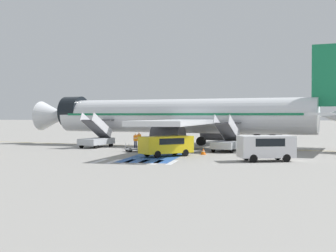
{
  "coord_description": "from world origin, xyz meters",
  "views": [
    {
      "loc": [
        11.04,
        -54.58,
        3.72
      ],
      "look_at": [
        0.97,
        -2.36,
        2.5
      ],
      "focal_mm": 50.0,
      "sensor_mm": 36.0,
      "label": 1
    }
  ],
  "objects_px": {
    "ground_crew_0": "(135,140)",
    "fuel_tanker": "(252,127)",
    "service_van_0": "(166,144)",
    "traffic_cone_1": "(203,151)",
    "service_van_2": "(266,146)",
    "airliner": "(185,116)",
    "traffic_cone_0": "(178,147)",
    "boarding_stairs_forward": "(97,139)",
    "boarding_stairs_aft": "(227,142)",
    "ground_crew_1": "(268,145)",
    "baggage_cart": "(139,149)",
    "ground_crew_2": "(139,139)"
  },
  "relations": [
    {
      "from": "ground_crew_0",
      "to": "ground_crew_1",
      "type": "height_order",
      "value": "ground_crew_0"
    },
    {
      "from": "airliner",
      "to": "ground_crew_0",
      "type": "height_order",
      "value": "airliner"
    },
    {
      "from": "boarding_stairs_forward",
      "to": "airliner",
      "type": "bearing_deg",
      "value": 26.05
    },
    {
      "from": "fuel_tanker",
      "to": "service_van_0",
      "type": "bearing_deg",
      "value": 173.74
    },
    {
      "from": "service_van_2",
      "to": "baggage_cart",
      "type": "bearing_deg",
      "value": -139.8
    },
    {
      "from": "ground_crew_2",
      "to": "boarding_stairs_forward",
      "type": "bearing_deg",
      "value": 126.19
    },
    {
      "from": "ground_crew_1",
      "to": "ground_crew_2",
      "type": "xyz_separation_m",
      "value": [
        -13.79,
        4.38,
        0.14
      ]
    },
    {
      "from": "airliner",
      "to": "traffic_cone_1",
      "type": "xyz_separation_m",
      "value": [
        3.28,
        -10.17,
        -3.3
      ]
    },
    {
      "from": "ground_crew_0",
      "to": "traffic_cone_0",
      "type": "relative_size",
      "value": 2.53
    },
    {
      "from": "service_van_0",
      "to": "service_van_2",
      "type": "relative_size",
      "value": 0.99
    },
    {
      "from": "boarding_stairs_forward",
      "to": "service_van_0",
      "type": "height_order",
      "value": "boarding_stairs_forward"
    },
    {
      "from": "fuel_tanker",
      "to": "service_van_0",
      "type": "distance_m",
      "value": 40.73
    },
    {
      "from": "service_van_2",
      "to": "traffic_cone_1",
      "type": "relative_size",
      "value": 8.02
    },
    {
      "from": "service_van_2",
      "to": "ground_crew_2",
      "type": "relative_size",
      "value": 2.56
    },
    {
      "from": "ground_crew_0",
      "to": "ground_crew_1",
      "type": "distance_m",
      "value": 15.71
    },
    {
      "from": "service_van_2",
      "to": "service_van_0",
      "type": "bearing_deg",
      "value": -125.47
    },
    {
      "from": "airliner",
      "to": "ground_crew_2",
      "type": "height_order",
      "value": "airliner"
    },
    {
      "from": "ground_crew_1",
      "to": "traffic_cone_1",
      "type": "distance_m",
      "value": 6.23
    },
    {
      "from": "boarding_stairs_forward",
      "to": "service_van_0",
      "type": "distance_m",
      "value": 14.47
    },
    {
      "from": "ground_crew_0",
      "to": "traffic_cone_1",
      "type": "height_order",
      "value": "ground_crew_0"
    },
    {
      "from": "fuel_tanker",
      "to": "traffic_cone_1",
      "type": "xyz_separation_m",
      "value": [
        -3.98,
        -37.54,
        -1.35
      ]
    },
    {
      "from": "fuel_tanker",
      "to": "service_van_2",
      "type": "relative_size",
      "value": 2.18
    },
    {
      "from": "traffic_cone_1",
      "to": "ground_crew_0",
      "type": "bearing_deg",
      "value": 140.03
    },
    {
      "from": "traffic_cone_0",
      "to": "service_van_0",
      "type": "bearing_deg",
      "value": -88.92
    },
    {
      "from": "ground_crew_0",
      "to": "boarding_stairs_forward",
      "type": "bearing_deg",
      "value": 170.31
    },
    {
      "from": "ground_crew_0",
      "to": "fuel_tanker",
      "type": "bearing_deg",
      "value": 64.07
    },
    {
      "from": "airliner",
      "to": "boarding_stairs_forward",
      "type": "relative_size",
      "value": 7.51
    },
    {
      "from": "fuel_tanker",
      "to": "ground_crew_1",
      "type": "bearing_deg",
      "value": -173.02
    },
    {
      "from": "boarding_stairs_forward",
      "to": "fuel_tanker",
      "type": "relative_size",
      "value": 0.53
    },
    {
      "from": "ground_crew_0",
      "to": "traffic_cone_0",
      "type": "bearing_deg",
      "value": -30.5
    },
    {
      "from": "ground_crew_1",
      "to": "traffic_cone_1",
      "type": "bearing_deg",
      "value": 97.39
    },
    {
      "from": "ground_crew_0",
      "to": "service_van_2",
      "type": "bearing_deg",
      "value": -44.7
    },
    {
      "from": "fuel_tanker",
      "to": "traffic_cone_1",
      "type": "relative_size",
      "value": 17.47
    },
    {
      "from": "airliner",
      "to": "baggage_cart",
      "type": "height_order",
      "value": "airliner"
    },
    {
      "from": "ground_crew_2",
      "to": "ground_crew_1",
      "type": "bearing_deg",
      "value": -51.87
    },
    {
      "from": "boarding_stairs_forward",
      "to": "baggage_cart",
      "type": "bearing_deg",
      "value": -27.12
    },
    {
      "from": "fuel_tanker",
      "to": "service_van_0",
      "type": "height_order",
      "value": "fuel_tanker"
    },
    {
      "from": "ground_crew_1",
      "to": "service_van_2",
      "type": "bearing_deg",
      "value": 172.32
    },
    {
      "from": "service_van_2",
      "to": "baggage_cart",
      "type": "height_order",
      "value": "service_van_2"
    },
    {
      "from": "baggage_cart",
      "to": "ground_crew_0",
      "type": "relative_size",
      "value": 1.78
    },
    {
      "from": "service_van_2",
      "to": "ground_crew_0",
      "type": "bearing_deg",
      "value": -149.36
    },
    {
      "from": "boarding_stairs_forward",
      "to": "boarding_stairs_aft",
      "type": "distance_m",
      "value": 15.6
    },
    {
      "from": "fuel_tanker",
      "to": "boarding_stairs_forward",
      "type": "bearing_deg",
      "value": 153.65
    },
    {
      "from": "ground_crew_2",
      "to": "traffic_cone_1",
      "type": "relative_size",
      "value": 3.13
    },
    {
      "from": "service_van_2",
      "to": "ground_crew_0",
      "type": "xyz_separation_m",
      "value": [
        -14.24,
        12.44,
        -0.27
      ]
    },
    {
      "from": "ground_crew_2",
      "to": "traffic_cone_0",
      "type": "height_order",
      "value": "ground_crew_2"
    },
    {
      "from": "service_van_0",
      "to": "baggage_cart",
      "type": "bearing_deg",
      "value": -6.97
    },
    {
      "from": "airliner",
      "to": "service_van_0",
      "type": "height_order",
      "value": "airliner"
    },
    {
      "from": "airliner",
      "to": "traffic_cone_0",
      "type": "xyz_separation_m",
      "value": [
        0.09,
        -5.73,
        -3.27
      ]
    },
    {
      "from": "ground_crew_1",
      "to": "traffic_cone_0",
      "type": "bearing_deg",
      "value": 66.53
    }
  ]
}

